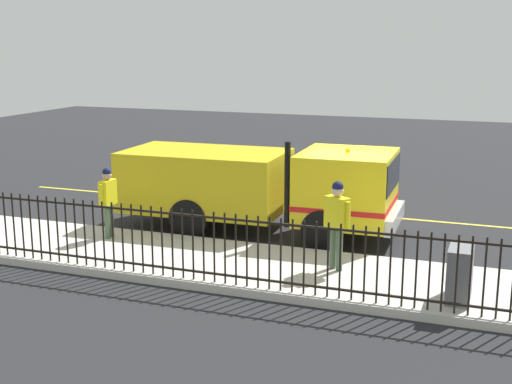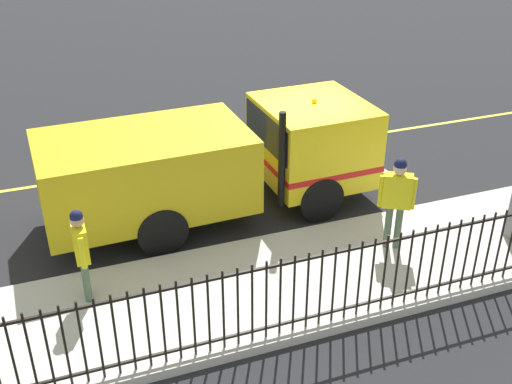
% 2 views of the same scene
% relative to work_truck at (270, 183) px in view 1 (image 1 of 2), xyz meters
% --- Properties ---
extents(ground_plane, '(52.76, 52.76, 0.00)m').
position_rel_work_truck_xyz_m(ground_plane, '(-0.55, 1.98, -1.26)').
color(ground_plane, '#232326').
rests_on(ground_plane, ground).
extents(sidewalk_slab, '(2.86, 23.98, 0.16)m').
position_rel_work_truck_xyz_m(sidewalk_slab, '(2.86, 1.98, -1.18)').
color(sidewalk_slab, beige).
rests_on(sidewalk_slab, ground).
extents(lane_marking, '(0.12, 21.58, 0.01)m').
position_rel_work_truck_xyz_m(lane_marking, '(-2.53, 1.98, -1.25)').
color(lane_marking, yellow).
rests_on(lane_marking, ground).
extents(work_truck, '(2.50, 6.88, 2.44)m').
position_rel_work_truck_xyz_m(work_truck, '(0.00, 0.00, 0.00)').
color(work_truck, yellow).
rests_on(work_truck, ground).
extents(worker_standing, '(0.46, 0.58, 1.80)m').
position_rel_work_truck_xyz_m(worker_standing, '(2.60, 2.31, 0.01)').
color(worker_standing, yellow).
rests_on(worker_standing, sidewalk_slab).
extents(pedestrian_distant, '(0.62, 0.22, 1.65)m').
position_rel_work_truck_xyz_m(pedestrian_distant, '(2.22, -3.16, -0.08)').
color(pedestrian_distant, yellow).
rests_on(pedestrian_distant, sidewalk_slab).
extents(iron_fence, '(0.04, 20.42, 1.37)m').
position_rel_work_truck_xyz_m(iron_fence, '(4.11, 1.98, -0.40)').
color(iron_fence, black).
rests_on(iron_fence, sidewalk_slab).
extents(utility_cabinet, '(0.85, 0.41, 0.97)m').
position_rel_work_truck_xyz_m(utility_cabinet, '(3.43, 4.73, -0.61)').
color(utility_cabinet, slate).
rests_on(utility_cabinet, sidewalk_slab).
extents(traffic_cone, '(0.41, 0.41, 0.58)m').
position_rel_work_truck_xyz_m(traffic_cone, '(-1.96, -2.36, -0.97)').
color(traffic_cone, orange).
rests_on(traffic_cone, ground).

